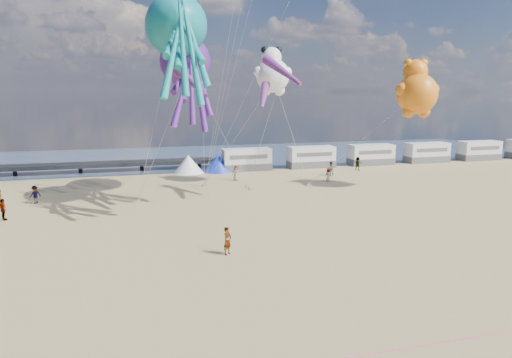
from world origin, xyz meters
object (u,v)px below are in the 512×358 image
(beachgoer_4, at_px, (358,164))
(kite_teddy_orange, at_px, (417,94))
(beachgoer_2, at_px, (35,195))
(sandbag_c, at_px, (308,185))
(sandbag_e, at_px, (205,185))
(windsock_right, at_px, (264,96))
(sandbag_a, at_px, (138,201))
(beachgoer_5, at_px, (0,199))
(motorhome_0, at_px, (247,159))
(kite_octopus_purple, at_px, (185,62))
(beachgoer_0, at_px, (236,173))
(beachgoer_3, at_px, (3,210))
(beachgoer_1, at_px, (330,169))
(motorhome_1, at_px, (311,157))
(sandbag_b, at_px, (251,189))
(motorhome_3, at_px, (427,152))
(beachgoer_6, at_px, (328,175))
(motorhome_2, at_px, (371,155))
(tent_white, at_px, (188,164))
(windsock_mid, at_px, (283,71))
(kite_octopus_teal, at_px, (176,26))
(standing_person, at_px, (227,241))
(kite_panda, at_px, (273,76))
(tent_blue, at_px, (218,163))
(windsock_left, at_px, (186,78))
(sandbag_d, at_px, (247,187))
(motorhome_4, at_px, (479,150))

(beachgoer_4, relative_size, kite_teddy_orange, 0.25)
(beachgoer_2, distance_m, sandbag_c, 28.77)
(sandbag_e, height_order, windsock_right, windsock_right)
(sandbag_a, bearing_deg, kite_teddy_orange, -3.15)
(beachgoer_5, relative_size, kite_teddy_orange, 0.23)
(motorhome_0, relative_size, kite_octopus_purple, 0.56)
(beachgoer_0, relative_size, beachgoer_3, 0.98)
(beachgoer_1, bearing_deg, motorhome_1, -98.52)
(beachgoer_0, distance_m, kite_teddy_orange, 22.48)
(sandbag_c, bearing_deg, sandbag_b, -175.94)
(motorhome_3, relative_size, sandbag_c, 13.20)
(beachgoer_6, bearing_deg, kite_octopus_purple, -0.33)
(motorhome_2, relative_size, motorhome_3, 1.00)
(tent_white, distance_m, beachgoer_4, 23.10)
(motorhome_1, bearing_deg, beachgoer_3, -151.71)
(beachgoer_4, height_order, windsock_mid, windsock_mid)
(motorhome_2, xyz_separation_m, kite_octopus_teal, (-29.71, -17.57, 14.95))
(motorhome_3, distance_m, windsock_right, 36.89)
(windsock_right, bearing_deg, standing_person, -93.30)
(beachgoer_3, bearing_deg, kite_teddy_orange, -117.38)
(motorhome_0, xyz_separation_m, kite_panda, (0.46, -10.54, 10.93))
(motorhome_2, xyz_separation_m, kite_panda, (-18.54, -10.54, 10.93))
(beachgoer_4, xyz_separation_m, beachgoer_6, (-7.13, -6.26, -0.15))
(motorhome_1, distance_m, sandbag_b, 17.46)
(beachgoer_1, height_order, sandbag_a, beachgoer_1)
(tent_blue, height_order, windsock_mid, windsock_mid)
(beachgoer_5, distance_m, windsock_mid, 29.30)
(beachgoer_3, distance_m, beachgoer_4, 43.12)
(tent_white, xyz_separation_m, sandbag_a, (-6.75, -15.18, -1.09))
(kite_panda, bearing_deg, beachgoer_6, 20.63)
(windsock_right, bearing_deg, beachgoer_0, 113.60)
(motorhome_0, distance_m, beachgoer_1, 11.63)
(kite_octopus_teal, height_order, windsock_mid, kite_octopus_teal)
(tent_white, relative_size, beachgoer_0, 2.20)
(motorhome_2, height_order, motorhome_3, same)
(beachgoer_4, bearing_deg, kite_panda, 72.92)
(beachgoer_3, xyz_separation_m, windsock_left, (15.53, -1.05, 10.91))
(motorhome_3, relative_size, beachgoer_5, 3.83)
(standing_person, height_order, beachgoer_2, standing_person)
(beachgoer_3, bearing_deg, windsock_right, -117.45)
(sandbag_d, bearing_deg, motorhome_4, 15.60)
(sandbag_c, bearing_deg, beachgoer_1, 46.55)
(motorhome_1, distance_m, kite_teddy_orange, 19.74)
(beachgoer_2, bearing_deg, beachgoer_6, 147.96)
(sandbag_b, bearing_deg, standing_person, -108.79)
(beachgoer_5, distance_m, windsock_left, 21.09)
(beachgoer_3, height_order, sandbag_d, beachgoer_3)
(sandbag_a, bearing_deg, sandbag_b, 12.15)
(beachgoer_1, distance_m, sandbag_e, 16.99)
(beachgoer_2, xyz_separation_m, beachgoer_5, (-2.87, -0.93, -0.02))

